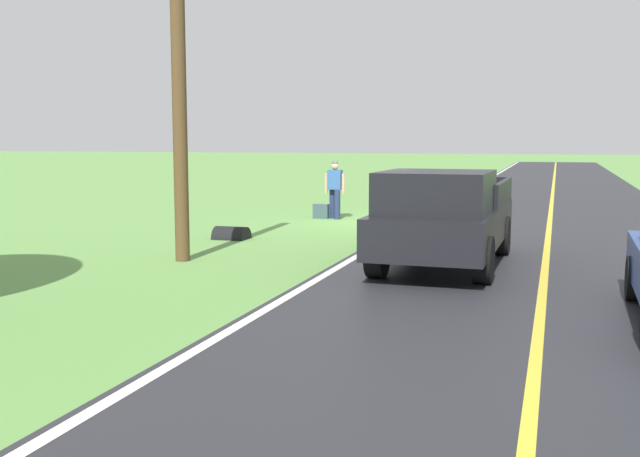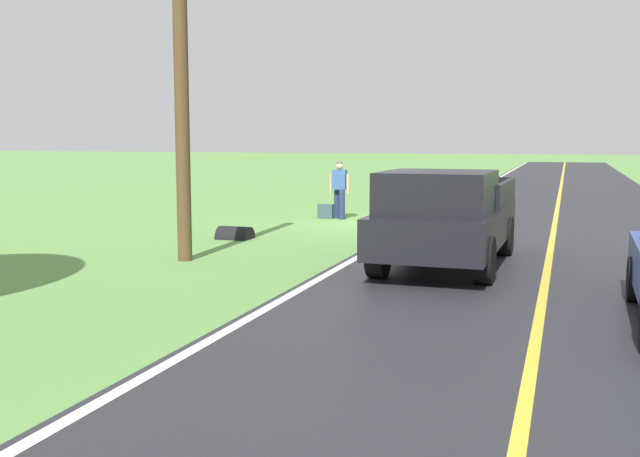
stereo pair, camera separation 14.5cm
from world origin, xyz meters
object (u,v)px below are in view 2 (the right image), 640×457
utility_pole_roadside (181,78)px  pickup_truck_passing (446,216)px  hitchhiker_walking (340,186)px  suitcase_carried (326,211)px

utility_pole_roadside → pickup_truck_passing: bearing=-170.8°
hitchhiker_walking → suitcase_carried: (0.42, 0.09, -0.76)m
pickup_truck_passing → utility_pole_roadside: size_ratio=0.77×
hitchhiker_walking → utility_pole_roadside: (0.66, 8.41, 2.55)m
hitchhiker_walking → pickup_truck_passing: 8.74m
hitchhiker_walking → utility_pole_roadside: utility_pole_roadside is taller
hitchhiker_walking → suitcase_carried: size_ratio=3.80×
hitchhiker_walking → pickup_truck_passing: size_ratio=0.32×
suitcase_carried → pickup_truck_passing: (-4.74, 7.51, 0.75)m
pickup_truck_passing → utility_pole_roadside: utility_pole_roadside is taller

